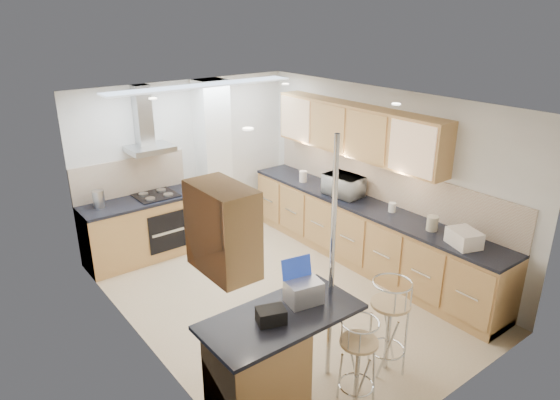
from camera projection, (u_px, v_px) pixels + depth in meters
ground at (281, 295)px, 6.48m from camera, size 4.80×4.80×0.00m
room_shell at (284, 171)px, 6.39m from camera, size 3.64×4.84×2.51m
right_counter at (364, 233)px, 7.17m from camera, size 0.63×4.40×0.92m
back_counter at (143, 229)px, 7.32m from camera, size 1.70×0.63×0.92m
peninsula at (282, 358)px, 4.60m from camera, size 1.47×0.72×0.94m
microwave at (344, 185)px, 7.26m from camera, size 0.43×0.59×0.31m
laptop at (304, 292)px, 4.59m from camera, size 0.35×0.29×0.22m
bag at (271, 316)px, 4.31m from camera, size 0.29×0.25×0.13m
bar_stool_near at (358, 363)px, 4.56m from camera, size 0.43×0.43×0.91m
bar_stool_end at (389, 326)px, 5.00m from camera, size 0.46×0.46×1.02m
jar_a at (303, 176)px, 7.87m from camera, size 0.13×0.13×0.18m
jar_b at (334, 189)px, 7.36m from camera, size 0.14×0.14×0.16m
jar_c at (432, 223)px, 6.14m from camera, size 0.18×0.18×0.18m
jar_d at (392, 207)px, 6.71m from camera, size 0.11×0.11×0.13m
bread_bin at (464, 238)px, 5.74m from camera, size 0.39×0.43×0.19m
kettle at (99, 199)px, 6.84m from camera, size 0.16×0.16×0.24m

